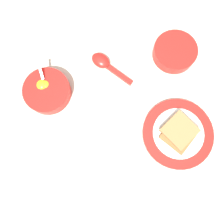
% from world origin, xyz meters
% --- Properties ---
extents(ground_plane, '(3.00, 3.00, 0.00)m').
position_xyz_m(ground_plane, '(0.00, 0.00, 0.00)').
color(ground_plane, beige).
extents(egg_bowl, '(0.14, 0.14, 0.07)m').
position_xyz_m(egg_bowl, '(-0.13, 0.18, 0.02)').
color(egg_bowl, red).
rests_on(egg_bowl, ground_plane).
extents(toast_plate, '(0.21, 0.21, 0.01)m').
position_xyz_m(toast_plate, '(-0.06, -0.22, 0.01)').
color(toast_plate, red).
rests_on(toast_plate, ground_plane).
extents(toast_sandwich, '(0.11, 0.10, 0.02)m').
position_xyz_m(toast_sandwich, '(-0.06, -0.22, 0.03)').
color(toast_sandwich, brown).
rests_on(toast_sandwich, toast_plate).
extents(soup_spoon, '(0.05, 0.16, 0.03)m').
position_xyz_m(soup_spoon, '(0.03, 0.08, 0.01)').
color(soup_spoon, red).
rests_on(soup_spoon, ground_plane).
extents(congee_bowl, '(0.13, 0.13, 0.04)m').
position_xyz_m(congee_bowl, '(0.17, -0.10, 0.02)').
color(congee_bowl, red).
rests_on(congee_bowl, ground_plane).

